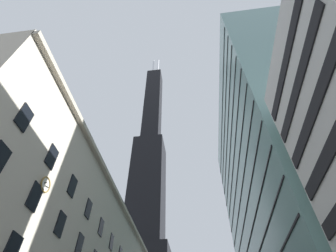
# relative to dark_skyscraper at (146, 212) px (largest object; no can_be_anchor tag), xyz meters

# --- Properties ---
(dark_skyscraper) EXTENTS (22.62, 22.62, 192.62)m
(dark_skyscraper) POSITION_rel_dark_skyscraper_xyz_m (0.00, 0.00, 0.00)
(dark_skyscraper) COLOR black
(dark_skyscraper) RESTS_ON ground
(glass_office_midrise) EXTENTS (14.15, 51.07, 58.25)m
(glass_office_midrise) POSITION_rel_dark_skyscraper_xyz_m (39.23, -57.05, -27.47)
(glass_office_midrise) COLOR gray
(glass_office_midrise) RESTS_ON ground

